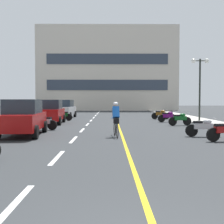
# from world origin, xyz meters

# --- Properties ---
(ground_plane) EXTENTS (140.00, 140.00, 0.00)m
(ground_plane) POSITION_xyz_m (0.00, 21.00, 0.00)
(ground_plane) COLOR #2D3033
(curb_left) EXTENTS (2.40, 72.00, 0.12)m
(curb_left) POSITION_xyz_m (-7.20, 24.00, 0.06)
(curb_left) COLOR #B7B2A8
(curb_left) RESTS_ON ground
(curb_right) EXTENTS (2.40, 72.00, 0.12)m
(curb_right) POSITION_xyz_m (7.20, 24.00, 0.06)
(curb_right) COLOR #B7B2A8
(curb_right) RESTS_ON ground
(lane_dash_0) EXTENTS (0.14, 2.20, 0.01)m
(lane_dash_0) POSITION_xyz_m (-2.00, 2.00, 0.00)
(lane_dash_0) COLOR silver
(lane_dash_0) RESTS_ON ground
(lane_dash_1) EXTENTS (0.14, 2.20, 0.01)m
(lane_dash_1) POSITION_xyz_m (-2.00, 6.00, 0.00)
(lane_dash_1) COLOR silver
(lane_dash_1) RESTS_ON ground
(lane_dash_2) EXTENTS (0.14, 2.20, 0.01)m
(lane_dash_2) POSITION_xyz_m (-2.00, 10.00, 0.00)
(lane_dash_2) COLOR silver
(lane_dash_2) RESTS_ON ground
(lane_dash_3) EXTENTS (0.14, 2.20, 0.01)m
(lane_dash_3) POSITION_xyz_m (-2.00, 14.00, 0.00)
(lane_dash_3) COLOR silver
(lane_dash_3) RESTS_ON ground
(lane_dash_4) EXTENTS (0.14, 2.20, 0.01)m
(lane_dash_4) POSITION_xyz_m (-2.00, 18.00, 0.00)
(lane_dash_4) COLOR silver
(lane_dash_4) RESTS_ON ground
(lane_dash_5) EXTENTS (0.14, 2.20, 0.01)m
(lane_dash_5) POSITION_xyz_m (-2.00, 22.00, 0.00)
(lane_dash_5) COLOR silver
(lane_dash_5) RESTS_ON ground
(lane_dash_6) EXTENTS (0.14, 2.20, 0.01)m
(lane_dash_6) POSITION_xyz_m (-2.00, 26.00, 0.00)
(lane_dash_6) COLOR silver
(lane_dash_6) RESTS_ON ground
(lane_dash_7) EXTENTS (0.14, 2.20, 0.01)m
(lane_dash_7) POSITION_xyz_m (-2.00, 30.00, 0.00)
(lane_dash_7) COLOR silver
(lane_dash_7) RESTS_ON ground
(lane_dash_8) EXTENTS (0.14, 2.20, 0.01)m
(lane_dash_8) POSITION_xyz_m (-2.00, 34.00, 0.00)
(lane_dash_8) COLOR silver
(lane_dash_8) RESTS_ON ground
(lane_dash_9) EXTENTS (0.14, 2.20, 0.01)m
(lane_dash_9) POSITION_xyz_m (-2.00, 38.00, 0.00)
(lane_dash_9) COLOR silver
(lane_dash_9) RESTS_ON ground
(lane_dash_10) EXTENTS (0.14, 2.20, 0.01)m
(lane_dash_10) POSITION_xyz_m (-2.00, 42.00, 0.00)
(lane_dash_10) COLOR silver
(lane_dash_10) RESTS_ON ground
(lane_dash_11) EXTENTS (0.14, 2.20, 0.01)m
(lane_dash_11) POSITION_xyz_m (-2.00, 46.00, 0.00)
(lane_dash_11) COLOR silver
(lane_dash_11) RESTS_ON ground
(centre_line_yellow) EXTENTS (0.12, 66.00, 0.01)m
(centre_line_yellow) POSITION_xyz_m (0.25, 24.00, 0.00)
(centre_line_yellow) COLOR gold
(centre_line_yellow) RESTS_ON ground
(office_building) EXTENTS (24.18, 9.70, 14.49)m
(office_building) POSITION_xyz_m (-0.77, 49.79, 7.24)
(office_building) COLOR beige
(office_building) RESTS_ON ground
(street_lamp_mid) EXTENTS (1.46, 0.36, 5.06)m
(street_lamp_mid) POSITION_xyz_m (7.02, 20.47, 3.83)
(street_lamp_mid) COLOR black
(street_lamp_mid) RESTS_ON curb_right
(parked_car_near) EXTENTS (2.18, 4.32, 1.82)m
(parked_car_near) POSITION_xyz_m (-4.72, 11.50, 0.92)
(parked_car_near) COLOR black
(parked_car_near) RESTS_ON ground
(parked_car_mid) EXTENTS (2.09, 4.28, 1.82)m
(parked_car_mid) POSITION_xyz_m (-4.86, 18.66, 0.92)
(parked_car_mid) COLOR black
(parked_car_mid) RESTS_ON ground
(parked_car_far) EXTENTS (2.07, 4.27, 1.82)m
(parked_car_far) POSITION_xyz_m (-4.96, 25.85, 0.92)
(parked_car_far) COLOR black
(parked_car_far) RESTS_ON ground
(motorcycle_3) EXTENTS (1.70, 0.60, 0.92)m
(motorcycle_3) POSITION_xyz_m (4.19, 10.95, 0.47)
(motorcycle_3) COLOR black
(motorcycle_3) RESTS_ON ground
(motorcycle_4) EXTENTS (1.66, 0.74, 0.92)m
(motorcycle_4) POSITION_xyz_m (-4.33, 14.23, 0.47)
(motorcycle_4) COLOR black
(motorcycle_4) RESTS_ON ground
(motorcycle_5) EXTENTS (1.68, 0.64, 0.92)m
(motorcycle_5) POSITION_xyz_m (4.58, 17.06, 0.47)
(motorcycle_5) COLOR black
(motorcycle_5) RESTS_ON ground
(motorcycle_6) EXTENTS (1.69, 0.60, 0.92)m
(motorcycle_6) POSITION_xyz_m (4.38, 20.16, 0.47)
(motorcycle_6) COLOR black
(motorcycle_6) RESTS_ON ground
(motorcycle_7) EXTENTS (1.70, 0.60, 0.92)m
(motorcycle_7) POSITION_xyz_m (-4.49, 22.01, 0.47)
(motorcycle_7) COLOR black
(motorcycle_7) RESTS_ON ground
(motorcycle_8) EXTENTS (1.70, 0.60, 0.92)m
(motorcycle_8) POSITION_xyz_m (4.41, 23.68, 0.47)
(motorcycle_8) COLOR black
(motorcycle_8) RESTS_ON ground
(cyclist_rider) EXTENTS (0.43, 1.77, 1.71)m
(cyclist_rider) POSITION_xyz_m (-0.06, 11.04, 0.89)
(cyclist_rider) COLOR black
(cyclist_rider) RESTS_ON ground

